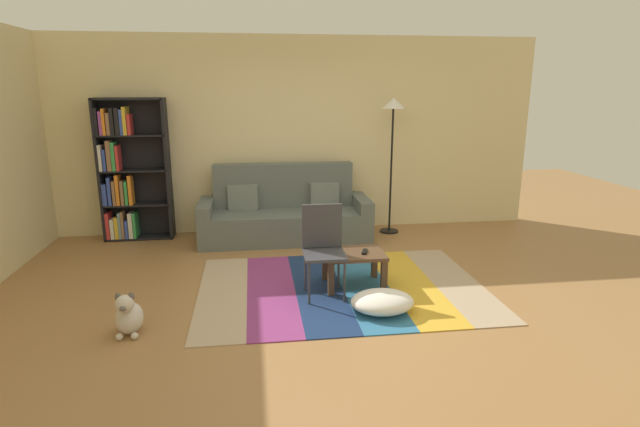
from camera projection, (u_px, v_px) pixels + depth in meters
ground_plane at (324, 297)px, 4.97m from camera, size 14.00×14.00×0.00m
back_wall at (299, 135)px, 7.08m from camera, size 6.80×0.10×2.70m
rug at (342, 288)px, 5.17m from camera, size 2.91×2.09×0.01m
couch at (285, 214)px, 6.79m from camera, size 2.26×0.80×1.00m
bookshelf at (126, 172)px, 6.65m from camera, size 0.90×0.28×1.88m
coffee_table at (354, 259)px, 5.16m from camera, size 0.62×0.48×0.36m
pouf at (382, 302)px, 4.60m from camera, size 0.58×0.47×0.19m
dog at (129, 316)px, 4.19m from camera, size 0.22×0.35×0.40m
standing_lamp at (393, 121)px, 6.80m from camera, size 0.32×0.32×1.87m
tv_remote at (365, 252)px, 5.12m from camera, size 0.09×0.16×0.02m
folding_chair at (323, 243)px, 4.92m from camera, size 0.40×0.40×0.90m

